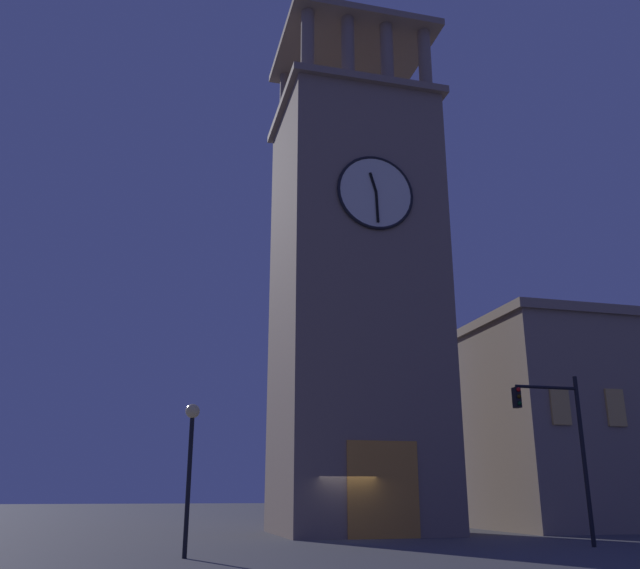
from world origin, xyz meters
TOP-DOWN VIEW (x-y plane):
  - ground_plane at (0.00, 0.00)m, footprint 200.00×200.00m
  - clocktower at (-1.56, -3.07)m, footprint 8.39×7.62m
  - adjacent_wing_building at (-18.24, -3.83)m, footprint 18.72×8.68m
  - traffic_signal_near at (-6.50, 6.38)m, footprint 2.74×0.41m
  - street_lamp at (7.03, 7.16)m, footprint 0.44×0.44m

SIDE VIEW (x-z plane):
  - ground_plane at x=0.00m, z-range 0.00..0.00m
  - street_lamp at x=7.03m, z-range 0.94..5.43m
  - traffic_signal_near at x=-6.50m, z-range 0.90..6.97m
  - adjacent_wing_building at x=-18.24m, z-range 0.02..11.06m
  - clocktower at x=-1.56m, z-range -2.85..26.23m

